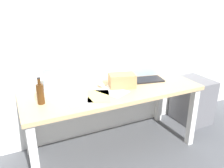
% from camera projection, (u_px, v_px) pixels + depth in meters
% --- Properties ---
extents(ground_plane, '(8.00, 8.00, 0.00)m').
position_uv_depth(ground_plane, '(112.00, 148.00, 2.67)').
color(ground_plane, '#515459').
extents(back_wall, '(5.20, 0.08, 2.60)m').
position_uv_depth(back_wall, '(96.00, 30.00, 2.57)').
color(back_wall, white).
rests_on(back_wall, ground).
extents(desk, '(1.87, 0.74, 0.75)m').
position_uv_depth(desk, '(112.00, 97.00, 2.43)').
color(desk, tan).
rests_on(desk, ground).
extents(laptop_left, '(0.33, 0.26, 0.23)m').
position_uv_depth(laptop_left, '(61.00, 88.00, 2.29)').
color(laptop_left, silver).
rests_on(laptop_left, desk).
extents(laptop_right, '(0.37, 0.28, 0.22)m').
position_uv_depth(laptop_right, '(147.00, 75.00, 2.65)').
color(laptop_right, black).
rests_on(laptop_right, desk).
extents(beer_bottle, '(0.07, 0.07, 0.25)m').
position_uv_depth(beer_bottle, '(40.00, 93.00, 2.02)').
color(beer_bottle, '#47280F').
rests_on(beer_bottle, desk).
extents(computer_mouse, '(0.08, 0.11, 0.03)m').
position_uv_depth(computer_mouse, '(101.00, 85.00, 2.45)').
color(computer_mouse, silver).
rests_on(computer_mouse, desk).
extents(cardboard_box, '(0.31, 0.24, 0.14)m').
position_uv_depth(cardboard_box, '(122.00, 80.00, 2.43)').
color(cardboard_box, tan).
rests_on(cardboard_box, desk).
extents(paper_sheet_center, '(0.32, 0.36, 0.00)m').
position_uv_depth(paper_sheet_center, '(113.00, 91.00, 2.33)').
color(paper_sheet_center, white).
rests_on(paper_sheet_center, desk).
extents(paper_sheet_front_left, '(0.22, 0.30, 0.00)m').
position_uv_depth(paper_sheet_front_left, '(78.00, 99.00, 2.15)').
color(paper_sheet_front_left, white).
rests_on(paper_sheet_front_left, desk).
extents(paper_yellow_folder, '(0.30, 0.35, 0.00)m').
position_uv_depth(paper_yellow_folder, '(98.00, 96.00, 2.21)').
color(paper_yellow_folder, '#F4E06B').
rests_on(paper_yellow_folder, desk).
extents(paper_sheet_near_back, '(0.32, 0.36, 0.00)m').
position_uv_depth(paper_sheet_near_back, '(121.00, 83.00, 2.55)').
color(paper_sheet_near_back, white).
rests_on(paper_sheet_near_back, desk).
extents(filing_cabinet, '(0.40, 0.48, 0.61)m').
position_uv_depth(filing_cabinet, '(192.00, 100.00, 3.17)').
color(filing_cabinet, slate).
rests_on(filing_cabinet, ground).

